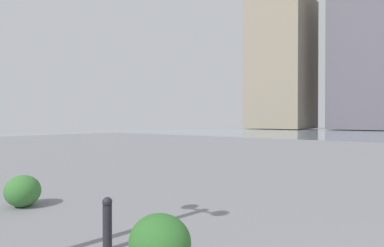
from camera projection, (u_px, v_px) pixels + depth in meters
The scene contains 5 objects.
building_slab at pixel (372, 57), 60.15m from camera, with size 13.27×14.85×29.96m.
building_annex at pixel (281, 63), 67.10m from camera, with size 11.61×12.86×30.00m.
bollard_near at pixel (107, 222), 4.06m from camera, with size 0.13×0.13×0.69m.
shrub_low at pixel (160, 242), 3.53m from camera, with size 0.74×0.67×0.63m.
shrub_round at pixel (23, 191), 6.11m from camera, with size 0.72×0.65×0.61m.
Camera 1 is at (0.49, 1.33, 1.69)m, focal length 29.23 mm.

